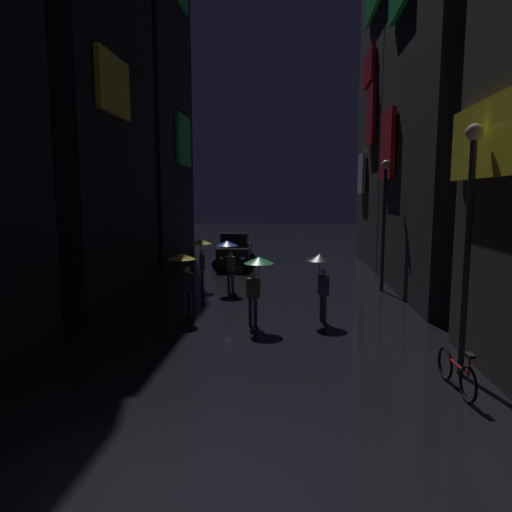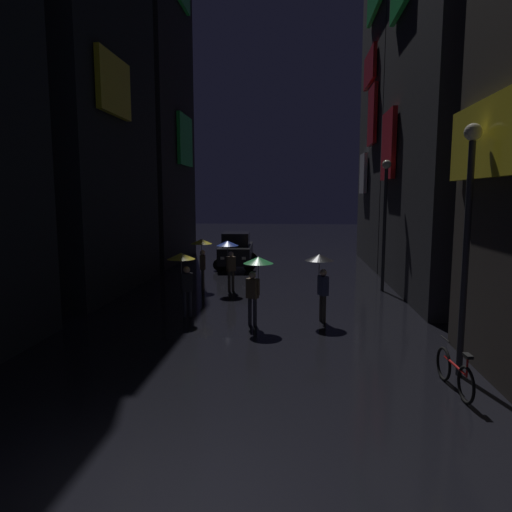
# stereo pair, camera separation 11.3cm
# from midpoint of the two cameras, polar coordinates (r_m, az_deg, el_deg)

# --- Properties ---
(ground_plane) EXTENTS (120.00, 120.00, 0.00)m
(ground_plane) POSITION_cam_midpoint_polar(r_m,az_deg,el_deg) (6.65, -8.55, -28.65)
(ground_plane) COLOR black
(building_left_far) EXTENTS (4.25, 7.69, 22.81)m
(building_left_far) POSITION_cam_midpoint_polar(r_m,az_deg,el_deg) (29.43, -13.60, 22.02)
(building_left_far) COLOR black
(building_left_far) RESTS_ON ground
(building_right_mid) EXTENTS (4.25, 8.83, 17.34)m
(building_right_mid) POSITION_cam_midpoint_polar(r_m,az_deg,el_deg) (20.19, 24.25, 20.46)
(building_right_mid) COLOR #232328
(building_right_mid) RESTS_ON ground
(building_right_far) EXTENTS (4.25, 7.97, 18.32)m
(building_right_far) POSITION_cam_midpoint_polar(r_m,az_deg,el_deg) (28.37, 18.36, 17.78)
(building_right_far) COLOR #232328
(building_right_far) RESTS_ON ground
(pedestrian_foreground_right_black) EXTENTS (0.90, 0.90, 2.12)m
(pedestrian_foreground_right_black) POSITION_cam_midpoint_polar(r_m,az_deg,el_deg) (14.38, 8.29, -1.58)
(pedestrian_foreground_right_black) COLOR #38332D
(pedestrian_foreground_right_black) RESTS_ON ground
(pedestrian_far_right_yellow) EXTENTS (0.90, 0.90, 2.12)m
(pedestrian_far_right_yellow) POSITION_cam_midpoint_polar(r_m,az_deg,el_deg) (19.37, -6.62, 0.77)
(pedestrian_far_right_yellow) COLOR #38332D
(pedestrian_far_right_yellow) RESTS_ON ground
(pedestrian_foreground_left_green) EXTENTS (0.90, 0.90, 2.12)m
(pedestrian_foreground_left_green) POSITION_cam_midpoint_polar(r_m,az_deg,el_deg) (13.67, 0.28, -1.97)
(pedestrian_foreground_left_green) COLOR #2D2D38
(pedestrian_foreground_left_green) RESTS_ON ground
(pedestrian_midstreet_centre_yellow) EXTENTS (0.90, 0.90, 2.12)m
(pedestrian_midstreet_centre_yellow) POSITION_cam_midpoint_polar(r_m,az_deg,el_deg) (14.81, -8.89, -1.33)
(pedestrian_midstreet_centre_yellow) COLOR #2D2D38
(pedestrian_midstreet_centre_yellow) RESTS_ON ground
(pedestrian_midstreet_left_blue) EXTENTS (0.90, 0.90, 2.12)m
(pedestrian_midstreet_left_blue) POSITION_cam_midpoint_polar(r_m,az_deg,el_deg) (18.65, -3.26, 0.55)
(pedestrian_midstreet_left_blue) COLOR #38332D
(pedestrian_midstreet_left_blue) RESTS_ON ground
(bicycle_parked_at_storefront) EXTENTS (0.19, 1.82, 0.96)m
(bicycle_parked_at_storefront) POSITION_cam_midpoint_polar(r_m,az_deg,el_deg) (10.30, 23.86, -13.19)
(bicycle_parked_at_storefront) COLOR black
(bicycle_parked_at_storefront) RESTS_ON ground
(car_distant) EXTENTS (2.41, 4.22, 1.92)m
(car_distant) POSITION_cam_midpoint_polar(r_m,az_deg,el_deg) (25.38, -2.37, 0.71)
(car_distant) COLOR black
(car_distant) RESTS_ON ground
(streetlamp_right_near) EXTENTS (0.36, 0.36, 5.40)m
(streetlamp_right_near) POSITION_cam_midpoint_polar(r_m,az_deg,el_deg) (10.66, 25.23, 3.95)
(streetlamp_right_near) COLOR #2D2D33
(streetlamp_right_near) RESTS_ON ground
(streetlamp_right_far) EXTENTS (0.36, 0.36, 5.37)m
(streetlamp_right_far) POSITION_cam_midpoint_polar(r_m,az_deg,el_deg) (19.43, 15.99, 5.58)
(streetlamp_right_far) COLOR #2D2D33
(streetlamp_right_far) RESTS_ON ground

